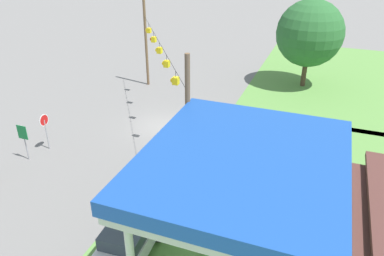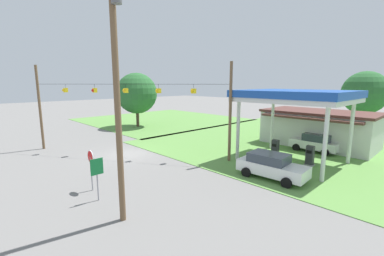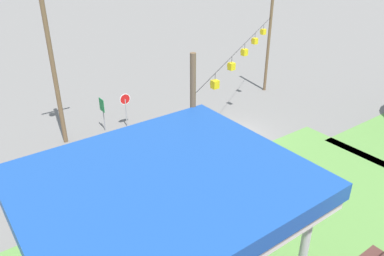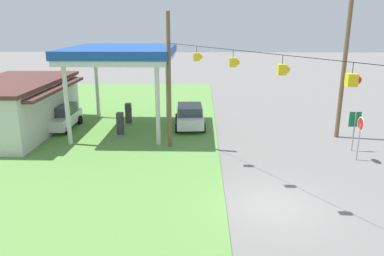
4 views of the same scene
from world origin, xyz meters
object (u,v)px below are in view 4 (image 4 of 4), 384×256
object	(u,v)px
gas_station_canopy	(121,55)
car_at_pumps_rear	(61,117)
car_at_pumps_front	(190,116)
utility_pole_main	(347,39)
gas_station_store	(15,107)
fuel_pump_near	(120,125)
route_sign	(355,123)
stop_sign_roadside	(360,129)
fuel_pump_far	(129,114)

from	to	relation	value
gas_station_canopy	car_at_pumps_rear	distance (m)	6.40
car_at_pumps_front	utility_pole_main	bearing A→B (deg)	-105.14
gas_station_store	fuel_pump_near	world-z (taller)	gas_station_store
gas_station_store	route_sign	world-z (taller)	gas_station_store
gas_station_canopy	route_sign	distance (m)	15.56
gas_station_canopy	utility_pole_main	xyz separation A→B (m)	(-1.32, -14.61, 1.15)
stop_sign_roadside	route_sign	xyz separation A→B (m)	(1.59, -0.33, -0.10)
gas_station_canopy	route_sign	xyz separation A→B (m)	(-4.11, -14.57, -3.60)
fuel_pump_far	gas_station_store	bearing A→B (deg)	106.37
fuel_pump_near	utility_pole_main	size ratio (longest dim) A/B	0.14
fuel_pump_far	gas_station_canopy	bearing A→B (deg)	179.94
gas_station_canopy	utility_pole_main	size ratio (longest dim) A/B	0.70
fuel_pump_far	car_at_pumps_front	xyz separation A→B (m)	(-0.73, -4.63, 0.13)
utility_pole_main	car_at_pumps_front	bearing A→B (deg)	78.34
gas_station_canopy	car_at_pumps_front	bearing A→B (deg)	-80.96
fuel_pump_near	gas_station_canopy	bearing A→B (deg)	0.06
gas_station_store	stop_sign_roadside	world-z (taller)	gas_station_store
gas_station_canopy	stop_sign_roadside	distance (m)	15.73
gas_station_store	stop_sign_roadside	xyz separation A→B (m)	(-4.98, -21.67, -0.01)
fuel_pump_near	fuel_pump_far	xyz separation A→B (m)	(2.94, 0.00, 0.00)
car_at_pumps_front	car_at_pumps_rear	bearing A→B (deg)	90.30
fuel_pump_near	car_at_pumps_rear	xyz separation A→B (m)	(1.59, 4.63, 0.14)
gas_station_store	route_sign	bearing A→B (deg)	-98.78
utility_pole_main	car_at_pumps_rear	bearing A→B (deg)	85.71
gas_station_store	car_at_pumps_rear	size ratio (longest dim) A/B	2.51
fuel_pump_near	stop_sign_roadside	bearing A→B (deg)	-106.54
gas_station_store	car_at_pumps_rear	xyz separation A→B (m)	(0.84, -2.80, -0.92)
car_at_pumps_rear	route_sign	distance (m)	19.67
car_at_pumps_front	route_sign	world-z (taller)	route_sign
fuel_pump_far	car_at_pumps_rear	bearing A→B (deg)	106.21
gas_station_store	car_at_pumps_rear	bearing A→B (deg)	-73.37
route_sign	car_at_pumps_front	bearing A→B (deg)	63.98
gas_station_store	route_sign	distance (m)	22.26
car_at_pumps_front	car_at_pumps_rear	xyz separation A→B (m)	(-0.61, 9.26, 0.01)
fuel_pump_near	car_at_pumps_front	distance (m)	5.13
car_at_pumps_front	route_sign	xyz separation A→B (m)	(-4.85, -9.93, 0.82)
fuel_pump_near	utility_pole_main	xyz separation A→B (m)	(0.15, -14.61, 5.70)
fuel_pump_far	route_sign	size ratio (longest dim) A/B	0.67
stop_sign_roadside	fuel_pump_near	bearing A→B (deg)	-106.54
gas_station_store	route_sign	size ratio (longest dim) A/B	4.41
gas_station_canopy	stop_sign_roadside	world-z (taller)	gas_station_canopy
fuel_pump_near	car_at_pumps_rear	distance (m)	4.90
car_at_pumps_front	utility_pole_main	size ratio (longest dim) A/B	0.40
gas_station_canopy	fuel_pump_near	distance (m)	4.78
car_at_pumps_rear	fuel_pump_near	bearing A→B (deg)	70.54
gas_station_store	car_at_pumps_front	size ratio (longest dim) A/B	2.27
gas_station_store	fuel_pump_near	size ratio (longest dim) A/B	6.60
fuel_pump_near	car_at_pumps_rear	bearing A→B (deg)	71.03
utility_pole_main	fuel_pump_near	bearing A→B (deg)	90.58
fuel_pump_near	car_at_pumps_front	bearing A→B (deg)	-64.54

